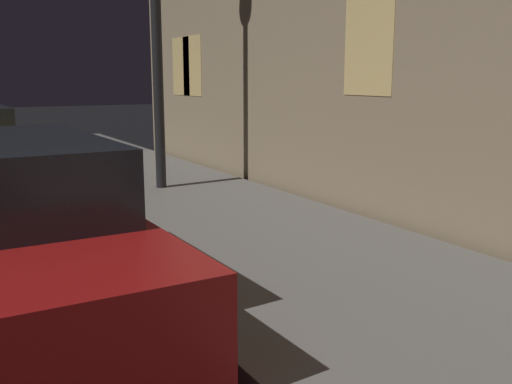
{
  "coord_description": "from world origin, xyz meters",
  "views": [
    {
      "loc": [
        2.47,
        -0.38,
        1.88
      ],
      "look_at": [
        4.23,
        2.73,
        1.18
      ],
      "focal_mm": 40.83,
      "sensor_mm": 36.0,
      "label": 1
    }
  ],
  "objects": []
}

